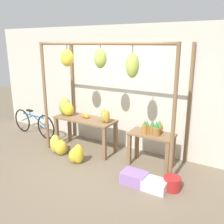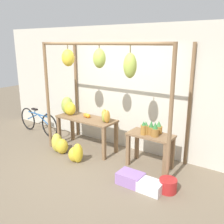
% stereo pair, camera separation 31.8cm
% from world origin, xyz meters
% --- Properties ---
extents(ground_plane, '(20.00, 20.00, 0.00)m').
position_xyz_m(ground_plane, '(0.00, 0.00, 0.00)').
color(ground_plane, '#756651').
extents(shop_wall_back, '(8.00, 0.08, 2.80)m').
position_xyz_m(shop_wall_back, '(0.00, 1.52, 1.40)').
color(shop_wall_back, beige).
rests_on(shop_wall_back, ground_plane).
extents(stall_awning, '(3.04, 1.12, 2.43)m').
position_xyz_m(stall_awning, '(-0.02, 0.66, 1.78)').
color(stall_awning, brown).
rests_on(stall_awning, ground_plane).
extents(display_table_main, '(1.44, 0.56, 0.77)m').
position_xyz_m(display_table_main, '(-0.66, 0.85, 0.63)').
color(display_table_main, brown).
rests_on(display_table_main, ground_plane).
extents(display_table_side, '(0.89, 0.46, 0.70)m').
position_xyz_m(display_table_side, '(0.94, 0.90, 0.52)').
color(display_table_side, brown).
rests_on(display_table_side, ground_plane).
extents(banana_pile_on_table, '(0.44, 0.35, 0.41)m').
position_xyz_m(banana_pile_on_table, '(-1.21, 0.84, 0.95)').
color(banana_pile_on_table, yellow).
rests_on(banana_pile_on_table, display_table_main).
extents(orange_pile, '(0.19, 0.11, 0.10)m').
position_xyz_m(orange_pile, '(-0.65, 0.88, 0.81)').
color(orange_pile, orange).
rests_on(orange_pile, display_table_main).
extents(pineapple_cluster, '(0.36, 0.36, 0.28)m').
position_xyz_m(pineapple_cluster, '(0.96, 0.89, 0.81)').
color(pineapple_cluster, olive).
rests_on(pineapple_cluster, display_table_side).
extents(banana_pile_ground_left, '(0.54, 0.38, 0.44)m').
position_xyz_m(banana_pile_ground_left, '(-1.05, 0.34, 0.20)').
color(banana_pile_ground_left, gold).
rests_on(banana_pile_ground_left, ground_plane).
extents(banana_pile_ground_right, '(0.37, 0.32, 0.42)m').
position_xyz_m(banana_pile_ground_right, '(-0.42, 0.21, 0.18)').
color(banana_pile_ground_right, yellow).
rests_on(banana_pile_ground_right, ground_plane).
extents(fruit_crate_white, '(0.45, 0.32, 0.21)m').
position_xyz_m(fruit_crate_white, '(0.95, 0.13, 0.11)').
color(fruit_crate_white, '#9970B7').
rests_on(fruit_crate_white, ground_plane).
extents(blue_bucket, '(0.30, 0.30, 0.23)m').
position_xyz_m(blue_bucket, '(1.59, 0.28, 0.11)').
color(blue_bucket, '#AD2323').
rests_on(blue_bucket, ground_plane).
extents(parked_bicycle, '(1.63, 0.16, 0.69)m').
position_xyz_m(parked_bicycle, '(-2.45, 0.91, 0.34)').
color(parked_bicycle, black).
rests_on(parked_bicycle, ground_plane).
extents(papaya_pile, '(0.31, 0.28, 0.28)m').
position_xyz_m(papaya_pile, '(-0.12, 0.86, 0.89)').
color(papaya_pile, gold).
rests_on(papaya_pile, display_table_main).
extents(fruit_crate_purple, '(0.40, 0.29, 0.19)m').
position_xyz_m(fruit_crate_purple, '(1.35, 0.11, 0.09)').
color(fruit_crate_purple, silver).
rests_on(fruit_crate_purple, ground_plane).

